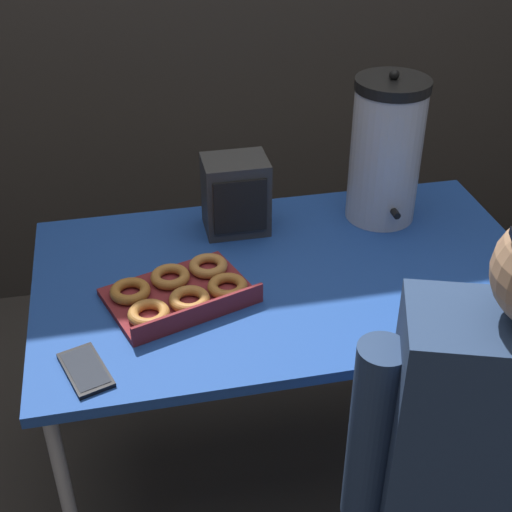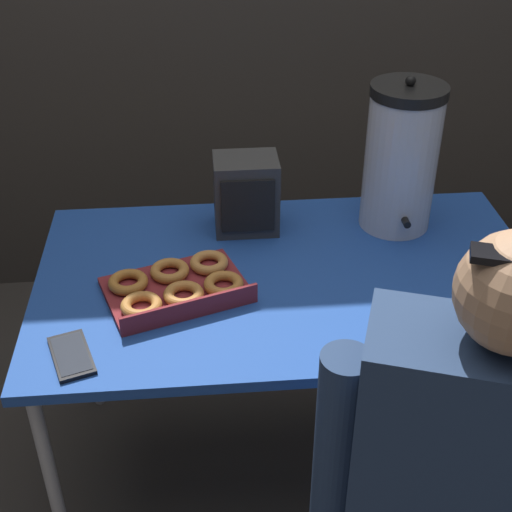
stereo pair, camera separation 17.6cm
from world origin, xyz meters
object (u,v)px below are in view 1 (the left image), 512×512
coffee_urn (386,151)px  cell_phone (86,370)px  donut_box (180,292)px  person_seated (489,501)px  space_heater (236,195)px

coffee_urn → cell_phone: 0.99m
donut_box → person_seated: person_seated is taller
cell_phone → person_seated: bearing=-45.1°
coffee_urn → space_heater: bearing=178.1°
coffee_urn → person_seated: 0.94m
person_seated → space_heater: bearing=-50.1°
donut_box → space_heater: space_heater is taller
cell_phone → person_seated: (0.76, -0.38, -0.15)m
donut_box → coffee_urn: coffee_urn is taller
cell_phone → person_seated: person_seated is taller
cell_phone → person_seated: 0.86m
coffee_urn → person_seated: (-0.07, -0.87, -0.35)m
space_heater → person_seated: size_ratio=0.17×
coffee_urn → cell_phone: bearing=-149.3°
coffee_urn → cell_phone: coffee_urn is taller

